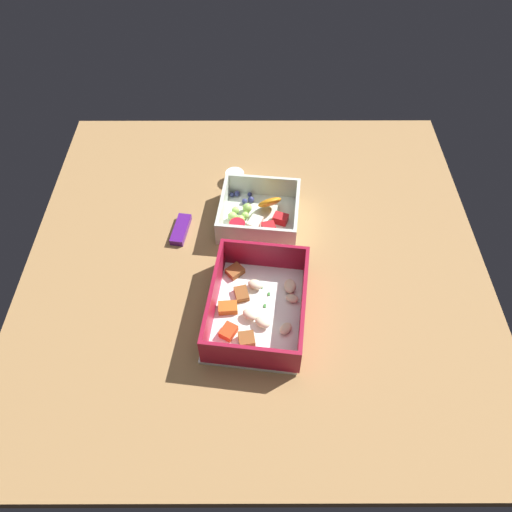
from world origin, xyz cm
name	(u,v)px	position (x,y,z in cm)	size (l,w,h in cm)	color
table_surface	(253,260)	(0.00, 0.00, 1.00)	(80.00, 80.00, 2.00)	#9E7547
pasta_container	(254,307)	(-11.82, -0.26, 3.91)	(21.51, 17.11, 6.11)	white
fruit_bowl	(256,214)	(8.64, -0.56, 3.72)	(15.17, 15.64, 5.04)	silver
candy_bar	(178,229)	(5.93, 13.62, 2.60)	(7.00, 2.40, 1.20)	#51197A
paper_cup_liner	(233,177)	(19.77, 4.07, 3.03)	(3.71, 3.71, 2.06)	white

